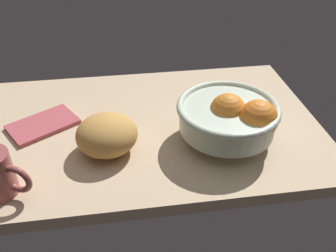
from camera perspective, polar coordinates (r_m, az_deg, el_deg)
ground_plane at (r=90.07cm, az=-3.03°, el=-0.44°), size 83.97×54.12×3.00cm
fruit_bowl at (r=81.58cm, az=10.01°, el=1.53°), size 23.13×23.13×11.85cm
bread_loaf at (r=79.58cm, az=-9.68°, el=-1.36°), size 14.83×14.57×8.47cm
napkin_folded at (r=93.18cm, az=-19.22°, el=0.24°), size 18.54×16.67×1.01cm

